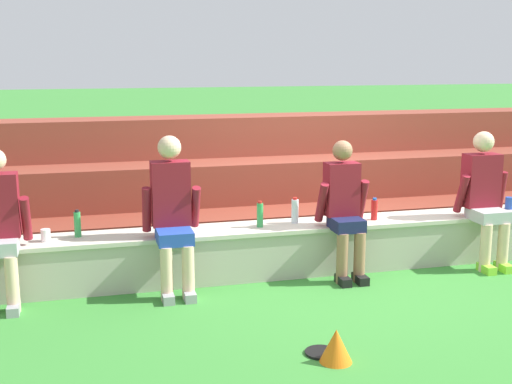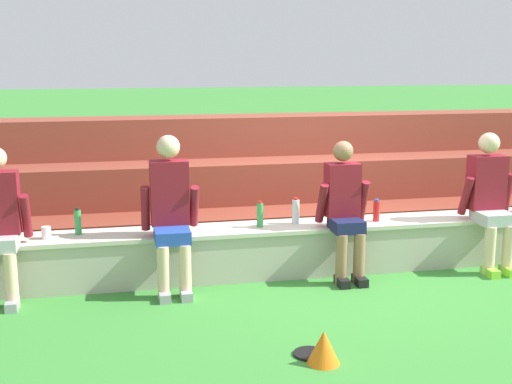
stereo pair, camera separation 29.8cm
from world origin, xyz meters
name	(u,v)px [view 2 (the right image)]	position (x,y,z in m)	size (l,w,h in m)	color
ground_plane	(353,276)	(0.00, 0.00, 0.00)	(80.00, 80.00, 0.00)	#388433
stone_seating_wall	(345,244)	(0.00, 0.23, 0.26)	(8.37, 0.50, 0.50)	#B7AF9E
brick_bleachers	(305,188)	(0.00, 1.72, 0.55)	(10.17, 1.77, 1.41)	brown
person_left_of_center	(171,210)	(-1.77, 0.00, 0.76)	(0.53, 0.60, 1.43)	beige
person_center	(345,208)	(-0.11, -0.02, 0.70)	(0.50, 0.53, 1.34)	#996B4C
person_right_of_center	(490,198)	(1.43, -0.02, 0.73)	(0.54, 0.56, 1.38)	beige
water_bottle_center_gap	(260,215)	(-0.89, 0.21, 0.62)	(0.06, 0.06, 0.26)	green
water_bottle_mid_right	(296,211)	(-0.51, 0.28, 0.62)	(0.07, 0.07, 0.26)	silver
water_bottle_near_left	(78,222)	(-2.61, 0.28, 0.62)	(0.06, 0.06, 0.25)	green
water_bottle_mid_left	(376,211)	(0.31, 0.20, 0.60)	(0.07, 0.07, 0.23)	red
plastic_cup_left_end	(46,233)	(-2.89, 0.20, 0.55)	(0.09, 0.09, 0.11)	white
frisbee	(310,354)	(-0.92, -1.62, 0.01)	(0.24, 0.24, 0.02)	black
sports_cone	(324,347)	(-0.86, -1.77, 0.12)	(0.23, 0.23, 0.24)	orange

